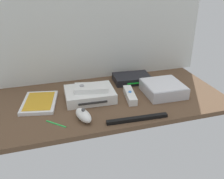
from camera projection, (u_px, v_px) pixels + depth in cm
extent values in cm
cube|color=brown|center=(112.00, 100.00, 112.29)|extent=(100.00, 48.00, 2.00)
cube|color=silver|center=(97.00, 15.00, 119.17)|extent=(110.00, 1.20, 64.00)
cube|color=white|center=(90.00, 94.00, 109.98)|extent=(21.70, 16.92, 4.40)
cube|color=#2D2D2D|center=(93.00, 103.00, 102.82)|extent=(12.01, 1.14, 0.80)
cube|color=silver|center=(163.00, 89.00, 114.36)|extent=(17.40, 17.40, 5.00)
cube|color=silver|center=(164.00, 83.00, 113.21)|extent=(16.70, 16.70, 0.30)
cube|color=white|center=(40.00, 103.00, 106.28)|extent=(17.09, 21.31, 1.40)
cube|color=gold|center=(39.00, 101.00, 105.94)|extent=(14.16, 18.22, 0.16)
cube|color=black|center=(132.00, 78.00, 127.15)|extent=(18.86, 13.34, 3.40)
cube|color=#19D833|center=(135.00, 83.00, 121.70)|extent=(8.01, 1.01, 0.60)
cube|color=white|center=(130.00, 95.00, 110.69)|extent=(5.86, 15.18, 3.00)
cylinder|color=#387FDB|center=(130.00, 92.00, 109.95)|extent=(1.40, 1.40, 0.40)
ellipsoid|color=white|center=(83.00, 115.00, 94.52)|extent=(6.87, 10.81, 4.00)
sphere|color=#4C4C4C|center=(83.00, 110.00, 93.48)|extent=(1.40, 1.40, 1.40)
cube|color=white|center=(91.00, 88.00, 108.39)|extent=(15.72, 10.75, 2.00)
cylinder|color=#99999E|center=(82.00, 86.00, 107.55)|extent=(2.36, 2.36, 0.40)
cube|color=black|center=(137.00, 119.00, 94.82)|extent=(24.06, 2.95, 1.40)
cylinder|color=green|center=(56.00, 123.00, 92.59)|extent=(6.90, 6.82, 0.70)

